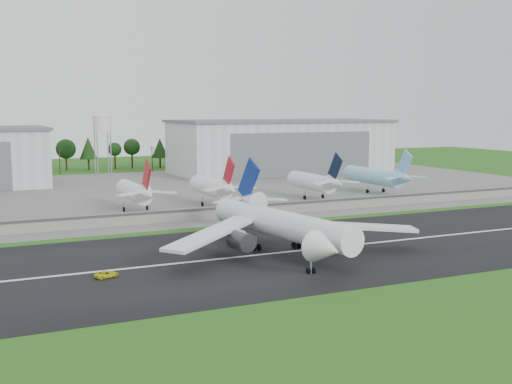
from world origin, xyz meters
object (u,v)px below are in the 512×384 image
main_airliner (282,231)px  ground_vehicle (106,274)px  parked_jet_navy (316,182)px  parked_jet_skyblue (378,176)px  parked_jet_red_b (214,187)px  parked_jet_red_a (136,192)px

main_airliner → ground_vehicle: size_ratio=13.36×
parked_jet_navy → parked_jet_skyblue: (28.52, 5.02, 0.08)m
ground_vehicle → parked_jet_navy: parked_jet_navy is taller
parked_jet_red_b → main_airliner: bearing=-99.2°
main_airliner → parked_jet_red_b: size_ratio=1.89×
parked_jet_red_b → ground_vehicle: bearing=-124.1°
ground_vehicle → parked_jet_red_a: parked_jet_red_a is taller
parked_jet_red_a → parked_jet_skyblue: parked_jet_skyblue is taller
ground_vehicle → parked_jet_red_b: parked_jet_red_b is taller
main_airliner → parked_jet_red_a: (-13.66, 66.95, 1.05)m
parked_jet_skyblue → parked_jet_red_b: bearing=-175.6°
parked_jet_navy → parked_jet_red_b: bearing=-180.0°
parked_jet_red_b → parked_jet_navy: (36.28, 0.00, 0.01)m
main_airliner → ground_vehicle: main_airliner is taller
main_airliner → parked_jet_navy: size_ratio=1.89×
main_airliner → parked_jet_red_a: bearing=-87.6°
main_airliner → parked_jet_red_b: (10.88, 66.97, 1.17)m
ground_vehicle → parked_jet_skyblue: bearing=-76.5°
main_airliner → parked_jet_red_a: main_airliner is taller
ground_vehicle → parked_jet_red_b: size_ratio=0.14×
main_airliner → parked_jet_red_b: 67.86m
parked_jet_red_b → parked_jet_navy: bearing=0.0°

